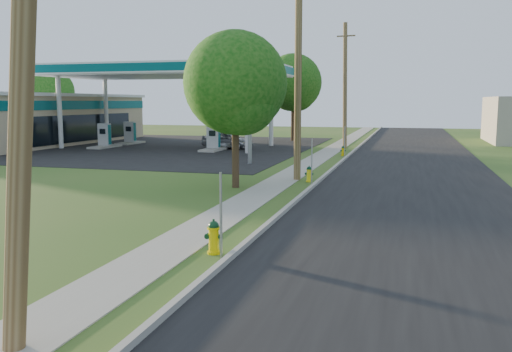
{
  "coord_description": "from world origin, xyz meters",
  "views": [
    {
      "loc": [
        4.33,
        -7.2,
        3.57
      ],
      "look_at": [
        0.0,
        8.0,
        1.4
      ],
      "focal_mm": 38.0,
      "sensor_mm": 36.0,
      "label": 1
    }
  ],
  "objects_px": {
    "tree_back": "(52,93)",
    "hydrant_near": "(214,237)",
    "fuel_pump_nw": "(105,139)",
    "fuel_pump_se": "(231,138)",
    "utility_pole_mid": "(298,71)",
    "hydrant_mid": "(309,174)",
    "tree_lot": "(294,85)",
    "hydrant_far": "(343,151)",
    "car_silver": "(227,140)",
    "utility_pole_near": "(24,7)",
    "utility_pole_far": "(345,85)",
    "tree_verge": "(237,87)",
    "fuel_pump_ne": "(213,141)",
    "price_pylon": "(250,68)",
    "fuel_pump_sw": "(130,136)"
  },
  "relations": [
    {
      "from": "price_pylon",
      "to": "tree_verge",
      "type": "relative_size",
      "value": 1.06
    },
    {
      "from": "utility_pole_mid",
      "to": "car_silver",
      "type": "height_order",
      "value": "utility_pole_mid"
    },
    {
      "from": "fuel_pump_sw",
      "to": "hydrant_mid",
      "type": "relative_size",
      "value": 4.38
    },
    {
      "from": "fuel_pump_se",
      "to": "price_pylon",
      "type": "bearing_deg",
      "value": -66.5
    },
    {
      "from": "tree_verge",
      "to": "tree_back",
      "type": "distance_m",
      "value": 39.32
    },
    {
      "from": "tree_verge",
      "to": "hydrant_near",
      "type": "xyz_separation_m",
      "value": [
        2.5,
        -9.59,
        -3.76
      ]
    },
    {
      "from": "utility_pole_near",
      "to": "hydrant_near",
      "type": "distance_m",
      "value": 7.06
    },
    {
      "from": "utility_pole_near",
      "to": "hydrant_far",
      "type": "relative_size",
      "value": 13.76
    },
    {
      "from": "fuel_pump_se",
      "to": "price_pylon",
      "type": "relative_size",
      "value": 0.47
    },
    {
      "from": "utility_pole_near",
      "to": "tree_back",
      "type": "xyz_separation_m",
      "value": [
        -30.58,
        42.04,
        -0.34
      ]
    },
    {
      "from": "fuel_pump_sw",
      "to": "hydrant_near",
      "type": "xyz_separation_m",
      "value": [
        18.46,
        -29.5,
        -0.31
      ]
    },
    {
      "from": "fuel_pump_ne",
      "to": "hydrant_mid",
      "type": "bearing_deg",
      "value": -54.62
    },
    {
      "from": "utility_pole_far",
      "to": "tree_lot",
      "type": "bearing_deg",
      "value": 129.47
    },
    {
      "from": "tree_verge",
      "to": "tree_back",
      "type": "bearing_deg",
      "value": 136.74
    },
    {
      "from": "utility_pole_far",
      "to": "tree_verge",
      "type": "bearing_deg",
      "value": -95.32
    },
    {
      "from": "hydrant_far",
      "to": "car_silver",
      "type": "xyz_separation_m",
      "value": [
        -9.25,
        3.29,
        0.35
      ]
    },
    {
      "from": "fuel_pump_ne",
      "to": "price_pylon",
      "type": "height_order",
      "value": "price_pylon"
    },
    {
      "from": "tree_lot",
      "to": "hydrant_far",
      "type": "relative_size",
      "value": 11.49
    },
    {
      "from": "utility_pole_mid",
      "to": "price_pylon",
      "type": "relative_size",
      "value": 1.43
    },
    {
      "from": "hydrant_mid",
      "to": "hydrant_near",
      "type": "bearing_deg",
      "value": -90.36
    },
    {
      "from": "utility_pole_mid",
      "to": "fuel_pump_nw",
      "type": "xyz_separation_m",
      "value": [
        -17.9,
        13.0,
        -4.23
      ]
    },
    {
      "from": "fuel_pump_nw",
      "to": "fuel_pump_sw",
      "type": "relative_size",
      "value": 1.0
    },
    {
      "from": "utility_pole_far",
      "to": "fuel_pump_ne",
      "type": "distance_m",
      "value": 10.99
    },
    {
      "from": "fuel_pump_nw",
      "to": "hydrant_near",
      "type": "height_order",
      "value": "fuel_pump_nw"
    },
    {
      "from": "fuel_pump_nw",
      "to": "fuel_pump_se",
      "type": "xyz_separation_m",
      "value": [
        9.0,
        4.0,
        0.0
      ]
    },
    {
      "from": "tree_lot",
      "to": "price_pylon",
      "type": "bearing_deg",
      "value": -85.58
    },
    {
      "from": "tree_back",
      "to": "hydrant_mid",
      "type": "relative_size",
      "value": 9.48
    },
    {
      "from": "fuel_pump_se",
      "to": "fuel_pump_ne",
      "type": "bearing_deg",
      "value": -90.0
    },
    {
      "from": "utility_pole_mid",
      "to": "car_silver",
      "type": "relative_size",
      "value": 2.43
    },
    {
      "from": "price_pylon",
      "to": "fuel_pump_ne",
      "type": "bearing_deg",
      "value": 123.69
    },
    {
      "from": "car_silver",
      "to": "utility_pole_mid",
      "type": "bearing_deg",
      "value": -137.46
    },
    {
      "from": "utility_pole_mid",
      "to": "fuel_pump_se",
      "type": "xyz_separation_m",
      "value": [
        -8.9,
        17.0,
        -4.23
      ]
    },
    {
      "from": "tree_back",
      "to": "hydrant_near",
      "type": "bearing_deg",
      "value": -49.57
    },
    {
      "from": "fuel_pump_ne",
      "to": "fuel_pump_nw",
      "type": "bearing_deg",
      "value": 180.0
    },
    {
      "from": "fuel_pump_ne",
      "to": "tree_lot",
      "type": "bearing_deg",
      "value": 72.96
    },
    {
      "from": "utility_pole_far",
      "to": "tree_verge",
      "type": "height_order",
      "value": "utility_pole_far"
    },
    {
      "from": "tree_lot",
      "to": "car_silver",
      "type": "bearing_deg",
      "value": -108.71
    },
    {
      "from": "fuel_pump_nw",
      "to": "fuel_pump_sw",
      "type": "xyz_separation_m",
      "value": [
        0.0,
        4.0,
        0.0
      ]
    },
    {
      "from": "utility_pole_mid",
      "to": "hydrant_mid",
      "type": "xyz_separation_m",
      "value": [
        0.64,
        -0.43,
        -4.6
      ]
    },
    {
      "from": "tree_back",
      "to": "hydrant_far",
      "type": "bearing_deg",
      "value": -21.37
    },
    {
      "from": "utility_pole_near",
      "to": "hydrant_mid",
      "type": "relative_size",
      "value": 12.97
    },
    {
      "from": "utility_pole_mid",
      "to": "hydrant_mid",
      "type": "height_order",
      "value": "utility_pole_mid"
    },
    {
      "from": "hydrant_near",
      "to": "utility_pole_near",
      "type": "bearing_deg",
      "value": -95.8
    },
    {
      "from": "fuel_pump_nw",
      "to": "car_silver",
      "type": "bearing_deg",
      "value": 12.68
    },
    {
      "from": "fuel_pump_nw",
      "to": "fuel_pump_ne",
      "type": "relative_size",
      "value": 1.0
    },
    {
      "from": "tree_lot",
      "to": "tree_back",
      "type": "xyz_separation_m",
      "value": [
        -25.21,
        -0.48,
        -0.64
      ]
    },
    {
      "from": "utility_pole_mid",
      "to": "fuel_pump_ne",
      "type": "xyz_separation_m",
      "value": [
        -8.9,
        13.0,
        -4.23
      ]
    },
    {
      "from": "utility_pole_far",
      "to": "fuel_pump_ne",
      "type": "bearing_deg",
      "value": -150.67
    },
    {
      "from": "utility_pole_mid",
      "to": "tree_lot",
      "type": "xyz_separation_m",
      "value": [
        -5.37,
        24.52,
        0.15
      ]
    },
    {
      "from": "tree_lot",
      "to": "hydrant_far",
      "type": "distance_m",
      "value": 14.86
    }
  ]
}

